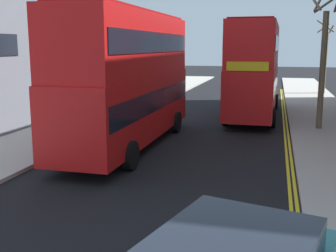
{
  "coord_description": "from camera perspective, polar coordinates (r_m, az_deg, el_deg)",
  "views": [
    {
      "loc": [
        3.68,
        -1.41,
        4.25
      ],
      "look_at": [
        0.5,
        11.0,
        1.8
      ],
      "focal_mm": 44.85,
      "sensor_mm": 36.0,
      "label": 1
    }
  ],
  "objects": [
    {
      "name": "double_decker_bus_away",
      "position": [
        17.76,
        -5.36,
        6.84
      ],
      "size": [
        2.86,
        10.83,
        5.64
      ],
      "color": "red",
      "rests_on": "ground"
    },
    {
      "name": "sidewalk_left",
      "position": [
        20.59,
        -15.61,
        -1.29
      ],
      "size": [
        4.0,
        80.0,
        0.14
      ],
      "primitive_type": "cube",
      "color": "#ADA89E",
      "rests_on": "ground"
    },
    {
      "name": "double_decker_bus_oncoming",
      "position": [
        25.96,
        11.74,
        7.9
      ],
      "size": [
        2.94,
        10.85,
        5.64
      ],
      "color": "red",
      "rests_on": "ground"
    },
    {
      "name": "kerb_line_outer",
      "position": [
        16.0,
        16.49,
        -5.02
      ],
      "size": [
        0.1,
        56.0,
        0.01
      ],
      "primitive_type": "cube",
      "color": "yellow",
      "rests_on": "ground"
    },
    {
      "name": "kerb_line_inner",
      "position": [
        15.99,
        15.91,
        -5.0
      ],
      "size": [
        0.1,
        56.0,
        0.01
      ],
      "primitive_type": "cube",
      "color": "yellow",
      "rests_on": "ground"
    },
    {
      "name": "street_tree_near",
      "position": [
        39.76,
        20.48,
        8.29
      ],
      "size": [
        1.47,
        1.72,
        6.32
      ],
      "color": "#6B6047",
      "rests_on": "sidewalk_right"
    },
    {
      "name": "street_tree_mid",
      "position": [
        22.29,
        20.36,
        8.57
      ],
      "size": [
        2.05,
        2.09,
        6.93
      ],
      "color": "#6B6047",
      "rests_on": "sidewalk_right"
    }
  ]
}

